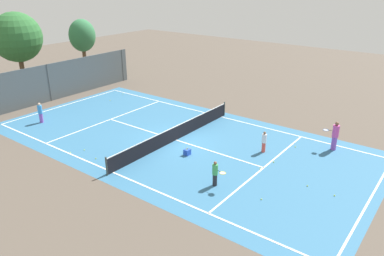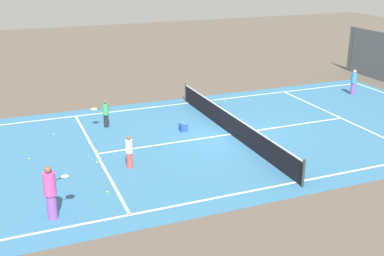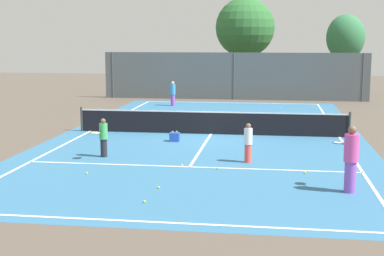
% 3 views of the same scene
% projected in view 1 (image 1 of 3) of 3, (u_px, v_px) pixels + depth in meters
% --- Properties ---
extents(ground_plane, '(80.00, 80.00, 0.00)m').
position_uv_depth(ground_plane, '(176.00, 140.00, 24.61)').
color(ground_plane, brown).
extents(court_surface, '(13.00, 25.00, 0.01)m').
position_uv_depth(court_surface, '(176.00, 140.00, 24.61)').
color(court_surface, teal).
rests_on(court_surface, ground_plane).
extents(tennis_net, '(11.90, 0.10, 1.10)m').
position_uv_depth(tennis_net, '(176.00, 133.00, 24.42)').
color(tennis_net, '#333833').
rests_on(tennis_net, ground_plane).
extents(perimeter_fence, '(18.00, 0.12, 3.20)m').
position_uv_depth(perimeter_fence, '(49.00, 83.00, 31.81)').
color(perimeter_fence, '#515B60').
rests_on(perimeter_fence, ground_plane).
extents(tree_0, '(4.47, 4.47, 7.19)m').
position_uv_depth(tree_0, '(17.00, 37.00, 33.62)').
color(tree_0, brown).
rests_on(tree_0, ground_plane).
extents(tree_1, '(2.84, 2.69, 5.92)m').
position_uv_depth(tree_1, '(82.00, 36.00, 39.69)').
color(tree_1, brown).
rests_on(tree_1, ground_plane).
extents(player_0, '(0.32, 0.32, 1.52)m').
position_uv_depth(player_0, '(40.00, 113.00, 27.30)').
color(player_0, purple).
rests_on(player_0, ground_plane).
extents(player_1, '(0.71, 0.94, 1.85)m').
position_uv_depth(player_1, '(335.00, 135.00, 22.91)').
color(player_1, purple).
rests_on(player_1, ground_plane).
extents(player_2, '(0.29, 0.29, 1.35)m').
position_uv_depth(player_2, '(264.00, 142.00, 22.70)').
color(player_2, '#E54C3F').
rests_on(player_2, ground_plane).
extents(player_3, '(0.47, 0.88, 1.38)m').
position_uv_depth(player_3, '(215.00, 173.00, 18.99)').
color(player_3, '#232328').
rests_on(player_3, ground_plane).
extents(ball_crate, '(0.39, 0.32, 0.43)m').
position_uv_depth(ball_crate, '(187.00, 152.00, 22.52)').
color(ball_crate, blue).
rests_on(ball_crate, ground_plane).
extents(tennis_ball_0, '(0.07, 0.07, 0.07)m').
position_uv_depth(tennis_ball_0, '(260.00, 169.00, 20.88)').
color(tennis_ball_0, '#CCE533').
rests_on(tennis_ball_0, ground_plane).
extents(tennis_ball_1, '(0.07, 0.07, 0.07)m').
position_uv_depth(tennis_ball_1, '(261.00, 199.00, 18.00)').
color(tennis_ball_1, '#CCE533').
rests_on(tennis_ball_1, ground_plane).
extents(tennis_ball_2, '(0.07, 0.07, 0.07)m').
position_uv_depth(tennis_ball_2, '(335.00, 195.00, 18.32)').
color(tennis_ball_2, '#CCE533').
rests_on(tennis_ball_2, ground_plane).
extents(tennis_ball_3, '(0.07, 0.07, 0.07)m').
position_uv_depth(tennis_ball_3, '(123.00, 94.00, 34.20)').
color(tennis_ball_3, '#CCE533').
rests_on(tennis_ball_3, ground_plane).
extents(tennis_ball_4, '(0.07, 0.07, 0.07)m').
position_uv_depth(tennis_ball_4, '(70.00, 153.00, 22.78)').
color(tennis_ball_4, '#CCE533').
rests_on(tennis_ball_4, ground_plane).
extents(tennis_ball_5, '(0.07, 0.07, 0.07)m').
position_uv_depth(tennis_ball_5, '(96.00, 158.00, 22.04)').
color(tennis_ball_5, '#CCE533').
rests_on(tennis_ball_5, ground_plane).
extents(tennis_ball_6, '(0.07, 0.07, 0.07)m').
position_uv_depth(tennis_ball_6, '(110.00, 100.00, 32.42)').
color(tennis_ball_6, '#CCE533').
rests_on(tennis_ball_6, ground_plane).
extents(tennis_ball_7, '(0.07, 0.07, 0.07)m').
position_uv_depth(tennis_ball_7, '(307.00, 186.00, 19.16)').
color(tennis_ball_7, '#CCE533').
rests_on(tennis_ball_7, ground_plane).
extents(tennis_ball_8, '(0.07, 0.07, 0.07)m').
position_uv_depth(tennis_ball_8, '(151.00, 148.00, 23.41)').
color(tennis_ball_8, '#CCE533').
rests_on(tennis_ball_8, ground_plane).
extents(tennis_ball_9, '(0.07, 0.07, 0.07)m').
position_uv_depth(tennis_ball_9, '(274.00, 162.00, 21.63)').
color(tennis_ball_9, '#CCE533').
rests_on(tennis_ball_9, ground_plane).
extents(tennis_ball_10, '(0.07, 0.07, 0.07)m').
position_uv_depth(tennis_ball_10, '(84.00, 150.00, 23.13)').
color(tennis_ball_10, '#CCE533').
rests_on(tennis_ball_10, ground_plane).
extents(tennis_ball_11, '(0.07, 0.07, 0.07)m').
position_uv_depth(tennis_ball_11, '(295.00, 147.00, 23.57)').
color(tennis_ball_11, '#CCE533').
rests_on(tennis_ball_11, ground_plane).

